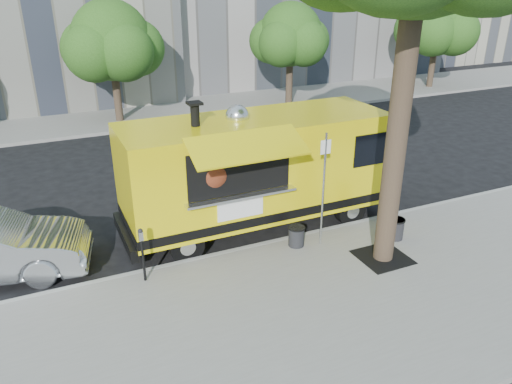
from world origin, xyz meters
TOP-DOWN VIEW (x-y plane):
  - ground at (0.00, 0.00)m, footprint 120.00×120.00m
  - sidewalk at (0.00, -4.00)m, footprint 60.00×6.00m
  - curb at (0.00, -0.93)m, footprint 60.00×0.14m
  - far_sidewalk at (0.00, 13.50)m, footprint 60.00×5.00m
  - tree_well at (2.60, -2.80)m, footprint 1.20×1.20m
  - far_tree_b at (-1.00, 12.70)m, footprint 3.60×3.60m
  - far_tree_c at (8.00, 12.40)m, footprint 3.24×3.24m
  - far_tree_d at (18.00, 12.60)m, footprint 3.78×3.78m
  - sign_post at (1.55, -1.55)m, footprint 0.28×0.06m
  - parking_meter at (-3.00, -1.35)m, footprint 0.11×0.11m
  - food_truck at (0.53, 0.29)m, footprint 7.52×3.49m
  - trash_bin_left at (0.93, -1.38)m, footprint 0.45×0.45m
  - trash_bin_right at (3.50, -2.12)m, footprint 0.47×0.47m

SIDE VIEW (x-z plane):
  - ground at x=0.00m, z-range 0.00..0.00m
  - sidewalk at x=0.00m, z-range 0.00..0.15m
  - curb at x=0.00m, z-range -0.01..0.15m
  - far_sidewalk at x=0.00m, z-range 0.00..0.15m
  - tree_well at x=2.60m, z-range 0.14..0.17m
  - trash_bin_left at x=0.93m, z-range 0.17..0.70m
  - trash_bin_right at x=3.50m, z-range 0.17..0.74m
  - parking_meter at x=-3.00m, z-range 0.31..1.65m
  - food_truck at x=0.53m, z-range -0.11..3.61m
  - sign_post at x=1.55m, z-range 0.35..3.35m
  - far_tree_c at x=8.00m, z-range 1.11..6.32m
  - far_tree_b at x=-1.00m, z-range 1.08..6.58m
  - far_tree_d at x=18.00m, z-range 1.07..6.71m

